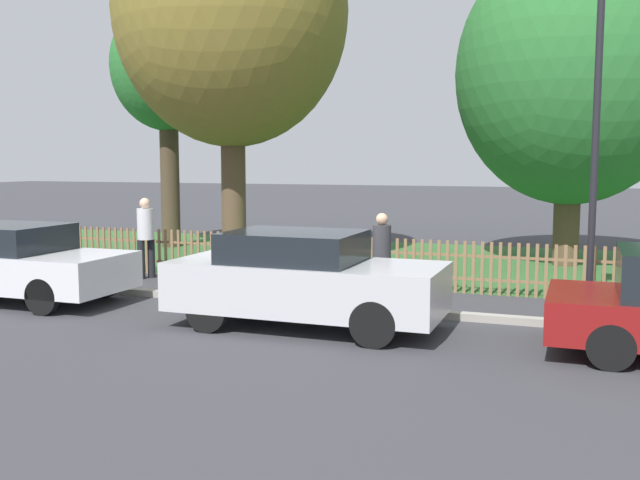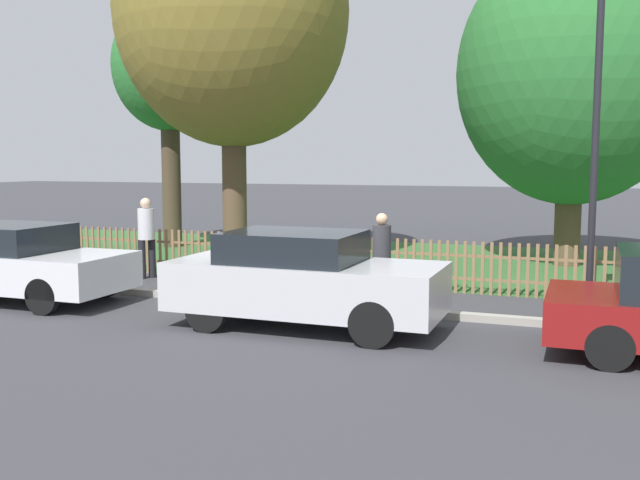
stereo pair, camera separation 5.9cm
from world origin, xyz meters
name	(u,v)px [view 2 (the right image)]	position (x,y,z in m)	size (l,w,h in m)	color
ground_plane	(292,308)	(0.00, 0.00, 0.00)	(120.00, 120.00, 0.00)	#38383D
kerb_stone	(294,304)	(0.00, 0.10, 0.06)	(35.40, 0.20, 0.12)	#9E998E
grass_strip	(388,260)	(0.00, 6.37, 0.01)	(35.40, 7.90, 0.01)	#33602D
park_fence	(338,261)	(0.00, 2.43, 0.50)	(35.40, 0.05, 1.01)	olive
parked_car_silver_hatchback	(14,262)	(-4.97, -1.12, 0.70)	(4.16, 1.81, 1.38)	silver
parked_car_black_saloon	(303,279)	(0.71, -1.24, 0.75)	(4.11, 1.73, 1.46)	#BCBCC1
covered_motorcycle	(315,255)	(-0.23, 1.71, 0.70)	(2.05, 0.79, 1.17)	black
tree_nearest_kerb	(169,69)	(-6.72, 6.94, 5.13)	(3.23, 3.23, 7.09)	#473828
tree_behind_motorcycle	(232,13)	(-3.35, 4.41, 6.00)	(5.54, 5.54, 9.22)	brown
tree_mid_park	(573,73)	(4.27, 6.95, 4.57)	(5.41, 5.41, 7.70)	brown
pedestrian_near_fence	(382,253)	(1.33, 0.91, 0.91)	(0.46, 0.46, 1.61)	black
pedestrian_by_lamp	(146,233)	(-4.16, 1.84, 0.98)	(0.47, 0.47, 1.73)	black
street_lamp	(598,70)	(4.76, 0.45, 3.85)	(0.20, 0.79, 6.20)	black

